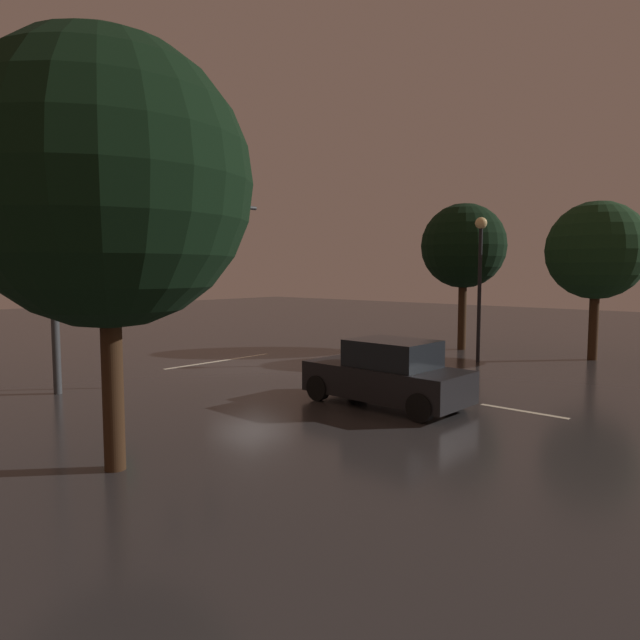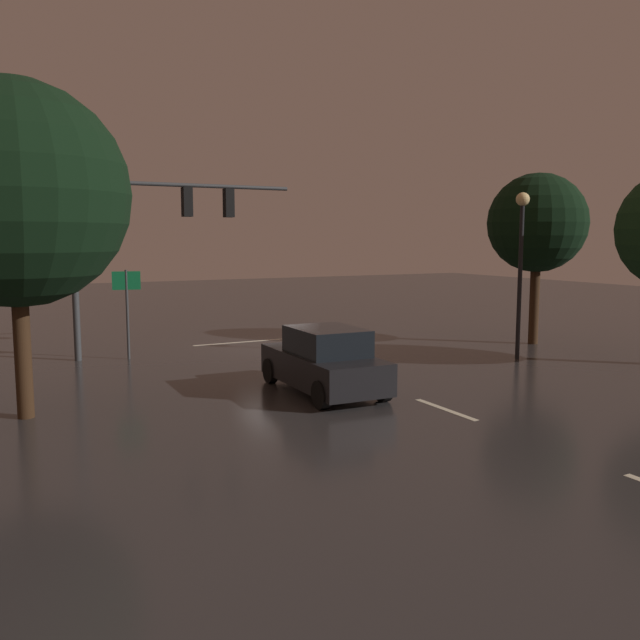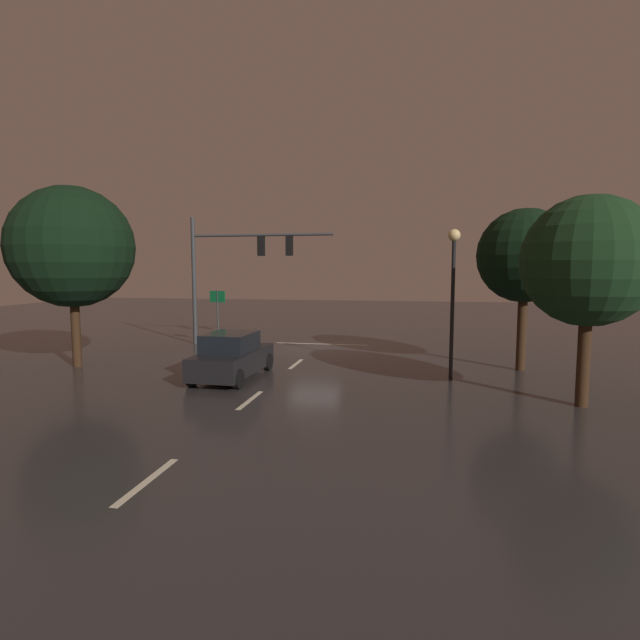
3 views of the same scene
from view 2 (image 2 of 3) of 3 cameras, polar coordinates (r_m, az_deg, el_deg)
ground_plane at (r=24.54m, az=-3.90°, el=-2.37°), size 80.00×80.00×0.00m
traffic_signal_assembly at (r=23.48m, az=-14.41°, el=8.09°), size 7.64×0.47×6.75m
lane_dash_far at (r=20.99m, az=0.47°, el=-3.94°), size 0.16×2.20×0.01m
lane_dash_mid at (r=16.06m, az=10.60°, el=-7.47°), size 0.16×2.20×0.01m
stop_bar at (r=26.20m, az=-5.49°, el=-1.79°), size 5.00×0.16×0.01m
car_approaching at (r=17.38m, az=0.35°, el=-3.57°), size 2.00×4.41×1.70m
street_lamp_left_kerb at (r=22.88m, az=16.71°, el=6.17°), size 0.44×0.44×5.44m
route_sign at (r=22.84m, az=-16.09°, el=2.04°), size 0.90×0.23×2.95m
tree_right_near at (r=16.00m, az=-24.54°, el=9.67°), size 4.89×4.89×7.35m
tree_left_far at (r=26.42m, az=17.98°, el=7.81°), size 3.67×3.67×6.38m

